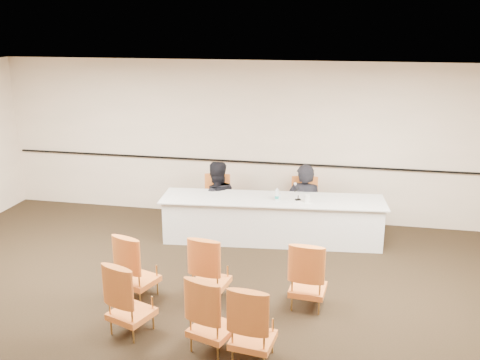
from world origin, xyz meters
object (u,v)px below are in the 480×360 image
(aud_chair_front_right, at_px, (308,274))
(aud_chair_back_right, at_px, (253,322))
(panelist_main_chair, at_px, (304,205))
(aud_chair_back_left, at_px, (131,297))
(panel_table, at_px, (272,220))
(panelist_second, at_px, (216,205))
(coffee_cup, at_px, (307,199))
(aud_chair_front_mid, at_px, (210,267))
(panelist_main, at_px, (304,212))
(aud_chair_front_left, at_px, (138,265))
(aud_chair_back_mid, at_px, (212,312))
(drinking_glass, at_px, (279,197))
(water_bottle, at_px, (277,194))
(panelist_second_chair, at_px, (216,202))
(microphone, at_px, (298,192))

(aud_chair_front_right, xyz_separation_m, aud_chair_back_right, (-0.51, -1.31, 0.00))
(panelist_main_chair, distance_m, aud_chair_back_left, 4.20)
(panel_table, distance_m, panelist_second, 1.20)
(coffee_cup, distance_m, aud_chair_front_mid, 2.43)
(panelist_main, relative_size, aud_chair_front_left, 1.91)
(coffee_cup, bearing_deg, aud_chair_back_mid, -103.96)
(drinking_glass, height_order, aud_chair_back_left, aud_chair_back_left)
(water_bottle, relative_size, coffee_cup, 1.58)
(water_bottle, relative_size, aud_chair_front_mid, 0.23)
(panel_table, relative_size, panelist_main, 2.10)
(aud_chair_front_left, xyz_separation_m, aud_chair_front_right, (2.31, 0.21, 0.00))
(panelist_main, height_order, aud_chair_back_mid, panelist_main)
(panelist_second, relative_size, aud_chair_front_right, 1.76)
(panelist_second_chair, distance_m, aud_chair_back_mid, 3.90)
(drinking_glass, bearing_deg, panelist_second, 158.74)
(panel_table, height_order, aud_chair_back_right, aud_chair_back_right)
(panelist_main_chair, height_order, water_bottle, water_bottle)
(aud_chair_front_right, distance_m, aud_chair_back_mid, 1.56)
(aud_chair_back_right, bearing_deg, panelist_main, 94.07)
(drinking_glass, bearing_deg, coffee_cup, -8.72)
(panelist_main, relative_size, aud_chair_front_right, 1.91)
(aud_chair_front_mid, height_order, aud_chair_back_right, same)
(panelist_second, height_order, microphone, panelist_second)
(aud_chair_front_mid, bearing_deg, panelist_second, 111.53)
(panelist_second, bearing_deg, aud_chair_back_left, 65.13)
(panelist_second_chair, distance_m, aud_chair_front_mid, 2.74)
(aud_chair_front_left, height_order, aud_chair_back_left, same)
(microphone, height_order, water_bottle, microphone)
(panelist_main_chair, distance_m, aud_chair_back_mid, 4.02)
(aud_chair_front_left, height_order, aud_chair_back_mid, same)
(aud_chair_front_mid, relative_size, aud_chair_front_right, 1.00)
(water_bottle, distance_m, aud_chair_front_left, 2.80)
(drinking_glass, relative_size, coffee_cup, 0.72)
(panelist_main, xyz_separation_m, panelist_main_chair, (0.00, 0.00, 0.14))
(coffee_cup, height_order, aud_chair_back_left, aud_chair_back_left)
(panelist_second, xyz_separation_m, water_bottle, (1.20, -0.55, 0.46))
(panelist_main_chair, bearing_deg, aud_chair_back_right, -98.53)
(coffee_cup, xyz_separation_m, aud_chair_front_mid, (-1.12, -2.13, -0.36))
(coffee_cup, bearing_deg, aud_chair_front_left, -133.02)
(microphone, relative_size, aud_chair_front_left, 0.29)
(panelist_main_chair, bearing_deg, aud_chair_front_mid, -115.38)
(coffee_cup, xyz_separation_m, aud_chair_front_right, (0.20, -2.05, -0.36))
(panelist_second, bearing_deg, microphone, 141.02)
(aud_chair_back_mid, xyz_separation_m, aud_chair_back_right, (0.50, -0.11, 0.00))
(panelist_main_chair, height_order, drinking_glass, panelist_main_chair)
(panelist_second, bearing_deg, panelist_second_chair, 180.00)
(panelist_main_chair, relative_size, aud_chair_front_mid, 1.00)
(aud_chair_front_left, bearing_deg, coffee_cup, 66.46)
(aud_chair_front_mid, xyz_separation_m, aud_chair_back_right, (0.81, -1.23, 0.00))
(panelist_second, relative_size, water_bottle, 7.66)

